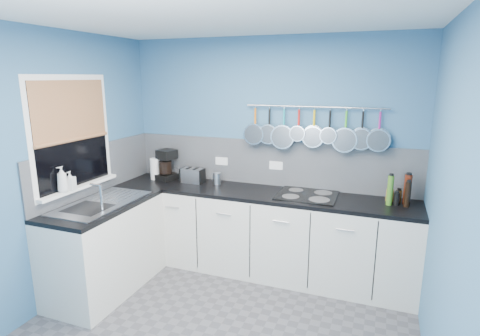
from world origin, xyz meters
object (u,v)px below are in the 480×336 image
Objects in this scene: soap_bottle_a at (62,179)px; canister at (217,178)px; soap_bottle_b at (70,180)px; paper_towel at (155,169)px; toaster at (192,175)px; coffee_maker at (166,165)px; hob at (307,195)px.

soap_bottle_a is 1.82× the size of canister.
paper_towel is (0.22, 1.08, -0.11)m from soap_bottle_b.
paper_towel is 0.48m from toaster.
coffee_maker reaches higher than canister.
hob is at bearing -0.76° from paper_towel.
paper_towel is 1.90× the size of canister.
soap_bottle_a reaches higher than canister.
soap_bottle_a is 0.68× the size of coffee_maker.
soap_bottle_b is 0.49× the size of coffee_maker.
paper_towel is 0.42× the size of hob.
soap_bottle_a reaches higher than hob.
toaster is at bearing 177.86° from hob.
hob is (2.03, 1.06, -0.23)m from soap_bottle_b.
coffee_maker is 0.65m from canister.
canister reaches higher than hob.
toaster is 1.91× the size of canister.
canister is at bearing 175.57° from hob.
coffee_maker is at bearing 13.91° from paper_towel.
paper_towel reaches higher than canister.
canister is (0.99, 1.14, -0.17)m from soap_bottle_b.
toaster reaches higher than hob.
coffee_maker is 2.68× the size of canister.
soap_bottle_b is at bearing -152.51° from hob.
coffee_maker is at bearing 178.06° from hob.
canister is at bearing 48.88° from soap_bottle_b.
coffee_maker is at bearing -178.44° from toaster.
coffee_maker is (0.35, 1.21, -0.09)m from soap_bottle_a.
canister is at bearing 51.08° from soap_bottle_a.
soap_bottle_a is 0.96× the size of paper_towel.
toaster is (0.70, 1.20, -0.19)m from soap_bottle_a.
coffee_maker is (0.13, 0.03, 0.05)m from paper_towel.
soap_bottle_b is 0.69× the size of paper_towel.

